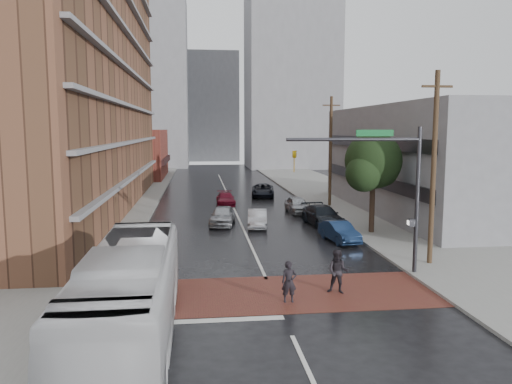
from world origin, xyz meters
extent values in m
plane|color=black|center=(0.00, 0.00, 0.00)|extent=(160.00, 160.00, 0.00)
cube|color=brown|center=(0.00, 0.50, 0.01)|extent=(14.00, 5.00, 0.02)
cube|color=gray|center=(-11.50, 25.00, 0.07)|extent=(9.00, 90.00, 0.15)
cube|color=gray|center=(11.50, 25.00, 0.07)|extent=(9.00, 90.00, 0.15)
cube|color=brown|center=(-14.00, 24.00, 14.00)|extent=(10.00, 44.00, 28.00)
cube|color=maroon|center=(-12.00, 54.00, 3.50)|extent=(8.00, 16.00, 7.00)
cube|color=gray|center=(16.50, 20.00, 4.50)|extent=(11.00, 26.00, 9.00)
cube|color=gray|center=(-14.00, 78.00, 16.00)|extent=(18.00, 16.00, 32.00)
cube|color=gray|center=(14.00, 72.00, 18.00)|extent=(16.00, 14.00, 36.00)
cube|color=gray|center=(0.00, 95.00, 12.00)|extent=(12.00, 10.00, 24.00)
cylinder|color=#332319|center=(8.50, 12.00, 2.00)|extent=(0.36, 0.36, 4.00)
sphere|color=#1D3015|center=(8.50, 12.00, 5.00)|extent=(3.80, 3.80, 3.80)
sphere|color=#1D3015|center=(7.60, 11.20, 4.20)|extent=(2.40, 2.40, 2.40)
sphere|color=#1D3015|center=(9.30, 12.80, 4.40)|extent=(2.60, 2.60, 2.60)
cylinder|color=#2D2D33|center=(7.30, 2.50, 3.60)|extent=(0.20, 0.20, 7.20)
cylinder|color=#2D2D33|center=(4.10, 2.50, 6.60)|extent=(6.40, 0.16, 0.16)
imported|color=gold|center=(1.30, 2.50, 5.60)|extent=(0.20, 0.16, 1.00)
cube|color=#0C5926|center=(5.10, 2.50, 6.90)|extent=(1.80, 0.05, 0.30)
cube|color=#2D2D33|center=(7.05, 2.50, 2.60)|extent=(0.30, 0.30, 0.35)
cylinder|color=#473321|center=(8.80, 4.00, 5.00)|extent=(0.26, 0.26, 10.00)
cube|color=#473321|center=(8.80, 4.00, 9.20)|extent=(1.60, 0.12, 0.12)
cylinder|color=#473321|center=(8.80, 24.00, 5.00)|extent=(0.26, 0.26, 10.00)
cube|color=#473321|center=(8.80, 24.00, 9.20)|extent=(1.60, 0.12, 0.12)
imported|color=silver|center=(-5.44, -3.96, 1.64)|extent=(2.83, 11.77, 3.27)
imported|color=black|center=(0.50, -0.65, 0.86)|extent=(0.64, 0.42, 1.72)
imported|color=black|center=(2.81, 0.24, 0.96)|extent=(1.14, 1.04, 1.92)
imported|color=#9B9DA2|center=(-1.40, 16.29, 0.71)|extent=(2.34, 4.40, 1.43)
imported|color=#B3B4BB|center=(1.06, 15.18, 0.64)|extent=(1.76, 4.00, 1.28)
imported|color=maroon|center=(-0.63, 26.15, 0.59)|extent=(1.69, 4.08, 1.18)
imported|color=black|center=(3.57, 31.34, 0.69)|extent=(2.89, 5.19, 1.37)
imported|color=#142648|center=(5.68, 10.00, 0.64)|extent=(1.96, 4.04, 1.28)
imported|color=black|center=(5.95, 15.29, 0.73)|extent=(2.63, 5.23, 1.46)
imported|color=#A6A9AD|center=(5.20, 21.03, 0.69)|extent=(1.83, 4.15, 1.39)
camera|label=1|loc=(-3.13, -20.15, 7.08)|focal=35.00mm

